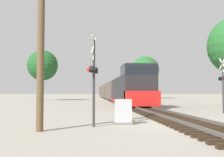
% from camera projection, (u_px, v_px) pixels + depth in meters
% --- Properties ---
extents(ground_plane, '(400.00, 400.00, 0.00)m').
position_uv_depth(ground_plane, '(191.00, 125.00, 12.44)').
color(ground_plane, gray).
extents(rail_track_bed, '(2.60, 160.00, 0.31)m').
position_uv_depth(rail_track_bed, '(191.00, 122.00, 12.45)').
color(rail_track_bed, black).
rests_on(rail_track_bed, ground).
extents(freight_train, '(3.15, 63.75, 4.25)m').
position_uv_depth(freight_train, '(112.00, 91.00, 53.77)').
color(freight_train, '#232326').
rests_on(freight_train, ground).
extents(crossing_signal_near, '(0.52, 1.01, 4.17)m').
position_uv_depth(crossing_signal_near, '(93.00, 74.00, 12.02)').
color(crossing_signal_near, '#333333').
rests_on(crossing_signal_near, ground).
extents(crossing_signal_far, '(0.35, 1.00, 4.20)m').
position_uv_depth(crossing_signal_far, '(223.00, 81.00, 19.68)').
color(crossing_signal_far, '#333333').
rests_on(crossing_signal_far, ground).
extents(relay_cabinet, '(0.89, 0.51, 1.23)m').
position_uv_depth(relay_cabinet, '(123.00, 112.00, 12.81)').
color(relay_cabinet, slate).
rests_on(relay_cabinet, ground).
extents(utility_pole, '(1.80, 0.29, 7.49)m').
position_uv_depth(utility_pole, '(41.00, 36.00, 10.71)').
color(utility_pole, brown).
rests_on(utility_pole, ground).
extents(tree_mid_background, '(5.71, 5.71, 9.45)m').
position_uv_depth(tree_mid_background, '(43.00, 65.00, 49.28)').
color(tree_mid_background, brown).
rests_on(tree_mid_background, ground).
extents(tree_deep_background, '(6.62, 6.62, 10.27)m').
position_uv_depth(tree_deep_background, '(145.00, 70.00, 63.57)').
color(tree_deep_background, brown).
rests_on(tree_deep_background, ground).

